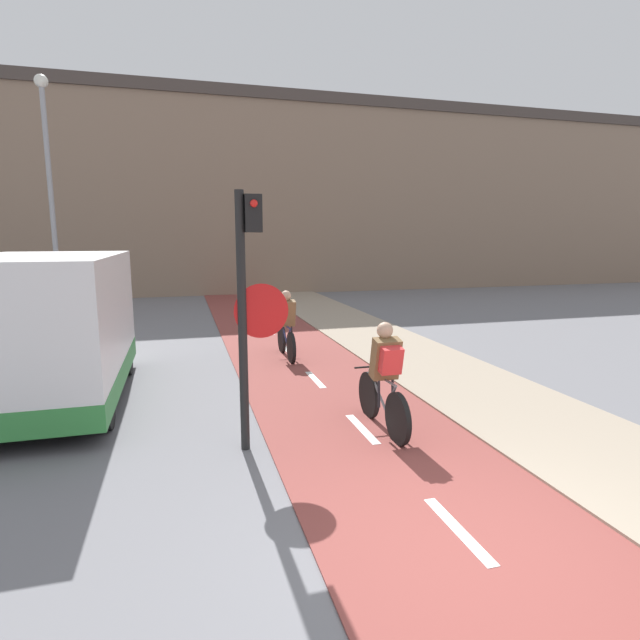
% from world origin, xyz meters
% --- Properties ---
extents(ground_plane, '(120.00, 120.00, 0.00)m').
position_xyz_m(ground_plane, '(0.00, 0.00, 0.00)').
color(ground_plane, slate).
extents(bike_lane, '(2.72, 60.00, 0.02)m').
position_xyz_m(bike_lane, '(0.00, 0.01, 0.01)').
color(bike_lane, brown).
rests_on(bike_lane, ground_plane).
extents(building_row_background, '(60.00, 5.20, 9.15)m').
position_xyz_m(building_row_background, '(0.00, 22.37, 4.58)').
color(building_row_background, '#89705B').
rests_on(building_row_background, ground_plane).
extents(traffic_light_pole, '(0.67, 0.25, 3.19)m').
position_xyz_m(traffic_light_pole, '(-1.55, 2.82, 1.97)').
color(traffic_light_pole, black).
rests_on(traffic_light_pole, ground_plane).
extents(street_lamp_far, '(0.36, 0.36, 7.02)m').
position_xyz_m(street_lamp_far, '(-5.78, 12.85, 4.27)').
color(street_lamp_far, gray).
rests_on(street_lamp_far, ground_plane).
extents(cyclist_near, '(0.46, 1.71, 1.52)m').
position_xyz_m(cyclist_near, '(0.27, 2.90, 0.72)').
color(cyclist_near, black).
rests_on(cyclist_near, ground_plane).
extents(cyclist_far, '(0.46, 1.68, 1.50)m').
position_xyz_m(cyclist_far, '(-0.15, 7.36, 0.67)').
color(cyclist_far, black).
rests_on(cyclist_far, ground_plane).
extents(van, '(2.21, 4.45, 2.37)m').
position_xyz_m(van, '(-4.41, 5.43, 1.17)').
color(van, white).
rests_on(van, ground_plane).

